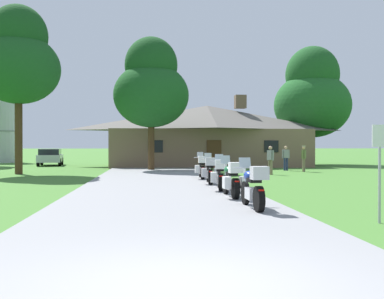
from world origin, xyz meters
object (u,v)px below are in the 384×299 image
object	(u,v)px
motorcycle_blue_third_in_row	(220,175)
metal_signpost_roadside	(380,161)
motorcycle_orange_farthest_in_row	(202,168)
motorcycle_yellow_fourth_in_row	(210,171)
parked_silver_suv_far_left	(50,156)
tree_left_near	(18,59)
tree_right_of_lodge	(312,96)
bystander_gray_shirt_near_lodge	(286,157)
bystander_gray_shirt_beside_signpost	(270,159)
bystander_olive_shirt_by_tree	(304,157)
tree_by_lodge_front	(151,87)
motorcycle_green_second_in_row	(232,180)
motorcycle_blue_nearest_to_camera	(253,187)
metal_silo_distant	(1,127)

from	to	relation	value
motorcycle_blue_third_in_row	metal_signpost_roadside	size ratio (longest dim) A/B	0.97
motorcycle_orange_farthest_in_row	metal_signpost_roadside	distance (m)	13.06
motorcycle_yellow_fourth_in_row	parked_silver_suv_far_left	size ratio (longest dim) A/B	0.43
motorcycle_orange_farthest_in_row	tree_left_near	world-z (taller)	tree_left_near
tree_right_of_lodge	tree_left_near	world-z (taller)	tree_right_of_lodge
bystander_gray_shirt_near_lodge	motorcycle_blue_third_in_row	bearing A→B (deg)	-127.09
bystander_gray_shirt_beside_signpost	motorcycle_orange_farthest_in_row	bearing A→B (deg)	103.04
tree_right_of_lodge	tree_left_near	xyz separation A→B (m)	(-22.16, -11.78, 0.68)
bystander_olive_shirt_by_tree	parked_silver_suv_far_left	bearing A→B (deg)	93.50
tree_left_near	motorcycle_blue_third_in_row	bearing A→B (deg)	-47.46
motorcycle_orange_farthest_in_row	tree_by_lodge_front	bearing A→B (deg)	107.42
tree_by_lodge_front	parked_silver_suv_far_left	size ratio (longest dim) A/B	1.89
bystander_gray_shirt_beside_signpost	tree_left_near	world-z (taller)	tree_left_near
motorcycle_yellow_fourth_in_row	tree_by_lodge_front	world-z (taller)	tree_by_lodge_front
tree_right_of_lodge	bystander_olive_shirt_by_tree	bearing A→B (deg)	-112.57
motorcycle_yellow_fourth_in_row	bystander_gray_shirt_near_lodge	xyz separation A→B (m)	(6.60, 10.75, 0.32)
motorcycle_orange_farthest_in_row	motorcycle_yellow_fourth_in_row	bearing A→B (deg)	-88.19
tree_left_near	motorcycle_green_second_in_row	bearing A→B (deg)	-52.81
motorcycle_yellow_fourth_in_row	motorcycle_orange_farthest_in_row	xyz separation A→B (m)	(-0.00, 2.94, 0.00)
motorcycle_blue_third_in_row	bystander_gray_shirt_near_lodge	bearing A→B (deg)	70.39
motorcycle_blue_nearest_to_camera	bystander_gray_shirt_near_lodge	bearing A→B (deg)	69.34
bystander_gray_shirt_beside_signpost	metal_signpost_roadside	xyz separation A→B (m)	(-1.98, -16.39, 0.42)
metal_signpost_roadside	motorcycle_orange_farthest_in_row	bearing A→B (deg)	100.75
motorcycle_yellow_fourth_in_row	metal_signpost_roadside	size ratio (longest dim) A/B	0.97
metal_signpost_roadside	metal_silo_distant	xyz separation A→B (m)	(-19.86, 37.50, 2.21)
motorcycle_green_second_in_row	bystander_gray_shirt_near_lodge	bearing A→B (deg)	65.27
motorcycle_green_second_in_row	bystander_gray_shirt_near_lodge	xyz separation A→B (m)	(6.57, 15.95, 0.32)
motorcycle_yellow_fourth_in_row	metal_signpost_roadside	xyz separation A→B (m)	(2.43, -9.88, 0.74)
metal_silo_distant	parked_silver_suv_far_left	bearing A→B (deg)	-49.01
motorcycle_blue_nearest_to_camera	metal_silo_distant	bearing A→B (deg)	114.94
bystander_gray_shirt_near_lodge	motorcycle_orange_farthest_in_row	bearing A→B (deg)	-141.47
bystander_olive_shirt_by_tree	motorcycle_blue_nearest_to_camera	bearing A→B (deg)	-168.55
motorcycle_blue_nearest_to_camera	bystander_gray_shirt_beside_signpost	world-z (taller)	bystander_gray_shirt_beside_signpost
motorcycle_blue_nearest_to_camera	motorcycle_yellow_fourth_in_row	bearing A→B (deg)	89.39
bystander_gray_shirt_near_lodge	metal_silo_distant	bearing A→B (deg)	133.68
metal_signpost_roadside	parked_silver_suv_far_left	world-z (taller)	metal_signpost_roadside
bystander_gray_shirt_near_lodge	tree_by_lodge_front	xyz separation A→B (m)	(-9.07, 0.99, 4.77)
motorcycle_blue_third_in_row	motorcycle_yellow_fourth_in_row	xyz separation A→B (m)	(-0.02, 2.84, 0.00)
bystander_olive_shirt_by_tree	tree_right_of_lodge	size ratio (longest dim) A/B	0.16
tree_by_lodge_front	tree_right_of_lodge	world-z (taller)	tree_right_of_lodge
motorcycle_blue_third_in_row	tree_left_near	bearing A→B (deg)	138.77
motorcycle_orange_farthest_in_row	tree_by_lodge_front	xyz separation A→B (m)	(-2.47, 8.80, 5.10)
metal_silo_distant	bystander_olive_shirt_by_tree	bearing A→B (deg)	-36.57
tree_right_of_lodge	metal_signpost_roadside	bearing A→B (deg)	-107.45
motorcycle_orange_farthest_in_row	tree_left_near	distance (m)	13.18
bystander_olive_shirt_by_tree	tree_by_lodge_front	size ratio (longest dim) A/B	0.19
motorcycle_blue_third_in_row	motorcycle_orange_farthest_in_row	bearing A→B (deg)	96.48
motorcycle_yellow_fourth_in_row	bystander_gray_shirt_beside_signpost	size ratio (longest dim) A/B	1.25
motorcycle_orange_farthest_in_row	tree_right_of_lodge	xyz separation A→B (m)	(11.88, 17.23, 5.50)
motorcycle_yellow_fourth_in_row	motorcycle_green_second_in_row	bearing A→B (deg)	-86.38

